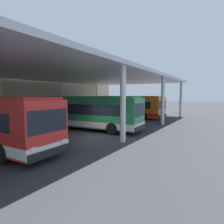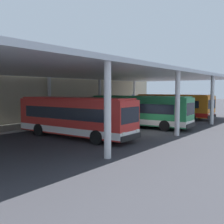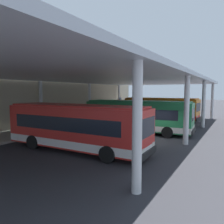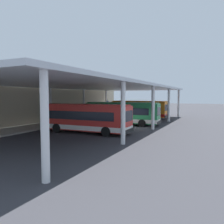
{
  "view_description": "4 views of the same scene",
  "coord_description": "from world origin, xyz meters",
  "px_view_note": "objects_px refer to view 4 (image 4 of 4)",
  "views": [
    {
      "loc": [
        -11.36,
        -8.68,
        3.27
      ],
      "look_at": [
        6.05,
        2.15,
        1.43
      ],
      "focal_mm": 30.01,
      "sensor_mm": 36.0,
      "label": 1
    },
    {
      "loc": [
        -20.63,
        -11.46,
        3.73
      ],
      "look_at": [
        0.62,
        4.7,
        1.56
      ],
      "focal_mm": 42.9,
      "sensor_mm": 36.0,
      "label": 2
    },
    {
      "loc": [
        -16.91,
        -5.87,
        4.06
      ],
      "look_at": [
        1.85,
        5.19,
        1.98
      ],
      "focal_mm": 34.42,
      "sensor_mm": 36.0,
      "label": 3
    },
    {
      "loc": [
        -26.34,
        -9.78,
        4.07
      ],
      "look_at": [
        1.07,
        3.55,
        1.87
      ],
      "focal_mm": 35.66,
      "sensor_mm": 36.0,
      "label": 4
    }
  ],
  "objects_px": {
    "bus_middle_bay": "(139,109)",
    "bench_waiting": "(98,113)",
    "bus_nearest_bay": "(85,118)",
    "trash_bin": "(87,115)",
    "bus_second_bay": "(122,113)",
    "banner_sign": "(108,106)"
  },
  "relations": [
    {
      "from": "bus_nearest_bay",
      "to": "trash_bin",
      "type": "distance_m",
      "value": 16.02
    },
    {
      "from": "bus_nearest_bay",
      "to": "bus_middle_bay",
      "type": "xyz_separation_m",
      "value": [
        18.64,
        0.07,
        0.0
      ]
    },
    {
      "from": "bus_second_bay",
      "to": "banner_sign",
      "type": "height_order",
      "value": "banner_sign"
    },
    {
      "from": "bus_second_bay",
      "to": "bench_waiting",
      "type": "relative_size",
      "value": 5.93
    },
    {
      "from": "bus_middle_bay",
      "to": "bench_waiting",
      "type": "relative_size",
      "value": 5.93
    },
    {
      "from": "trash_bin",
      "to": "bus_second_bay",
      "type": "bearing_deg",
      "value": -119.8
    },
    {
      "from": "bus_middle_bay",
      "to": "bench_waiting",
      "type": "height_order",
      "value": "bus_middle_bay"
    },
    {
      "from": "bus_second_bay",
      "to": "bench_waiting",
      "type": "bearing_deg",
      "value": 45.0
    },
    {
      "from": "trash_bin",
      "to": "banner_sign",
      "type": "xyz_separation_m",
      "value": [
        6.31,
        -1.1,
        1.3
      ]
    },
    {
      "from": "trash_bin",
      "to": "banner_sign",
      "type": "distance_m",
      "value": 6.54
    },
    {
      "from": "bus_nearest_bay",
      "to": "banner_sign",
      "type": "height_order",
      "value": "banner_sign"
    },
    {
      "from": "banner_sign",
      "to": "trash_bin",
      "type": "bearing_deg",
      "value": 170.08
    },
    {
      "from": "trash_bin",
      "to": "bus_nearest_bay",
      "type": "bearing_deg",
      "value": -148.36
    },
    {
      "from": "bus_middle_bay",
      "to": "banner_sign",
      "type": "xyz_separation_m",
      "value": [
        1.28,
        7.21,
        0.32
      ]
    },
    {
      "from": "bus_middle_bay",
      "to": "bus_second_bay",
      "type": "bearing_deg",
      "value": -174.26
    },
    {
      "from": "bus_nearest_bay",
      "to": "bus_middle_bay",
      "type": "distance_m",
      "value": 18.64
    },
    {
      "from": "trash_bin",
      "to": "bench_waiting",
      "type": "bearing_deg",
      "value": -3.44
    },
    {
      "from": "bus_second_bay",
      "to": "trash_bin",
      "type": "height_order",
      "value": "bus_second_bay"
    },
    {
      "from": "bench_waiting",
      "to": "trash_bin",
      "type": "relative_size",
      "value": 1.84
    },
    {
      "from": "bench_waiting",
      "to": "trash_bin",
      "type": "height_order",
      "value": "trash_bin"
    },
    {
      "from": "bus_middle_bay",
      "to": "bench_waiting",
      "type": "distance_m",
      "value": 8.25
    },
    {
      "from": "bus_nearest_bay",
      "to": "bus_middle_bay",
      "type": "bearing_deg",
      "value": 0.22
    }
  ]
}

